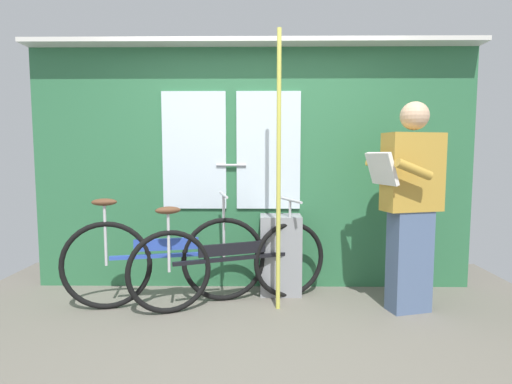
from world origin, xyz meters
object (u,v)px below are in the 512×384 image
bicycle_near_door (232,263)px  handrail_pole (279,173)px  bicycle_leaning_behind (166,260)px  trash_bin_by_wall (281,254)px  passenger_reading_newspaper (410,202)px

bicycle_near_door → handrail_pole: bearing=-32.6°
bicycle_leaning_behind → trash_bin_by_wall: (0.99, 0.31, -0.03)m
passenger_reading_newspaper → handrail_pole: 1.09m
handrail_pole → passenger_reading_newspaper: bearing=-1.9°
passenger_reading_newspaper → bicycle_leaning_behind: bearing=-18.1°
bicycle_near_door → passenger_reading_newspaper: passenger_reading_newspaper is taller
bicycle_leaning_behind → handrail_pole: bearing=-16.8°
handrail_pole → bicycle_near_door: bearing=168.7°
trash_bin_by_wall → bicycle_leaning_behind: bearing=-162.7°
bicycle_near_door → bicycle_leaning_behind: bearing=159.0°
bicycle_near_door → trash_bin_by_wall: (0.43, 0.30, -0.00)m
passenger_reading_newspaper → trash_bin_by_wall: (-1.02, 0.42, -0.53)m
bicycle_near_door → trash_bin_by_wall: 0.53m
bicycle_leaning_behind → trash_bin_by_wall: 1.03m
bicycle_leaning_behind → passenger_reading_newspaper: size_ratio=0.99×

